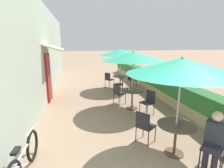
{
  "coord_description": "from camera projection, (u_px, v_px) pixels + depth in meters",
  "views": [
    {
      "loc": [
        -1.13,
        -1.25,
        2.51
      ],
      "look_at": [
        0.15,
        5.11,
        1.0
      ],
      "focal_mm": 28.0,
      "sensor_mm": 36.0,
      "label": 1
    }
  ],
  "objects": [
    {
      "name": "cafe_chair_far_right",
      "position": [
        109.0,
        79.0,
        10.12
      ],
      "size": [
        0.56,
        0.56,
        0.87
      ],
      "rotation": [
        0.0,
        0.0,
        5.44
      ],
      "color": "#232328",
      "rests_on": "ground_plane"
    },
    {
      "name": "cafe_chair_far_left",
      "position": [
        132.0,
        79.0,
        10.09
      ],
      "size": [
        0.47,
        0.47,
        0.87
      ],
      "rotation": [
        0.0,
        0.0,
        3.34
      ],
      "color": "#232328",
      "rests_on": "ground_plane"
    },
    {
      "name": "coffee_cup_near",
      "position": [
        179.0,
        122.0,
        3.95
      ],
      "size": [
        0.07,
        0.07,
        0.09
      ],
      "color": "#B73D3D",
      "rests_on": "patio_table_near"
    },
    {
      "name": "cafe_chair_near_left",
      "position": [
        214.0,
        144.0,
        3.54
      ],
      "size": [
        0.56,
        0.56,
        0.87
      ],
      "rotation": [
        0.0,
        0.0,
        8.52
      ],
      "color": "#232328",
      "rests_on": "ground_plane"
    },
    {
      "name": "patio_table_far",
      "position": [
        120.0,
        79.0,
        9.73
      ],
      "size": [
        0.84,
        0.84,
        0.74
      ],
      "color": "brown",
      "rests_on": "ground_plane"
    },
    {
      "name": "cafe_chair_far_back",
      "position": [
        121.0,
        83.0,
        8.99
      ],
      "size": [
        0.51,
        0.51,
        0.87
      ],
      "rotation": [
        0.0,
        0.0,
        7.53
      ],
      "color": "#232328",
      "rests_on": "ground_plane"
    },
    {
      "name": "patio_umbrella_near",
      "position": [
        182.0,
        66.0,
        3.62
      ],
      "size": [
        2.32,
        2.32,
        2.26
      ],
      "color": "#B7B7BC",
      "rests_on": "ground_plane"
    },
    {
      "name": "seated_patron_near_left",
      "position": [
        214.0,
        139.0,
        3.42
      ],
      "size": [
        0.51,
        0.5,
        1.25
      ],
      "rotation": [
        0.0,
        0.0,
        8.52
      ],
      "color": "#23232D",
      "rests_on": "ground_plane"
    },
    {
      "name": "coffee_cup_far",
      "position": [
        120.0,
        75.0,
        9.83
      ],
      "size": [
        0.07,
        0.07,
        0.09
      ],
      "color": "#B73D3D",
      "rests_on": "patio_table_far"
    },
    {
      "name": "cafe_facade_wall",
      "position": [
        45.0,
        53.0,
        8.04
      ],
      "size": [
        0.98,
        14.98,
        4.2
      ],
      "color": "#B2C1AD",
      "rests_on": "ground_plane"
    },
    {
      "name": "coffee_cup_mid",
      "position": [
        129.0,
        89.0,
        6.73
      ],
      "size": [
        0.07,
        0.07,
        0.09
      ],
      "color": "white",
      "rests_on": "patio_table_mid"
    },
    {
      "name": "patio_table_mid",
      "position": [
        132.0,
        95.0,
        6.78
      ],
      "size": [
        0.84,
        0.84,
        0.74
      ],
      "color": "brown",
      "rests_on": "ground_plane"
    },
    {
      "name": "patio_umbrella_far",
      "position": [
        121.0,
        52.0,
        9.39
      ],
      "size": [
        2.32,
        2.32,
        2.26
      ],
      "color": "#B7B7BC",
      "rests_on": "ground_plane"
    },
    {
      "name": "planter_hedge",
      "position": [
        151.0,
        81.0,
        9.44
      ],
      "size": [
        0.6,
        13.98,
        1.01
      ],
      "color": "tan",
      "rests_on": "ground_plane"
    },
    {
      "name": "patio_table_near",
      "position": [
        176.0,
        132.0,
        3.96
      ],
      "size": [
        0.84,
        0.84,
        0.74
      ],
      "color": "brown",
      "rests_on": "ground_plane"
    },
    {
      "name": "cafe_chair_near_right",
      "position": [
        145.0,
        125.0,
        4.39
      ],
      "size": [
        0.56,
        0.56,
        0.87
      ],
      "rotation": [
        0.0,
        0.0,
        11.66
      ],
      "color": "#232328",
      "rests_on": "ground_plane"
    },
    {
      "name": "patio_umbrella_mid",
      "position": [
        133.0,
        56.0,
        6.45
      ],
      "size": [
        2.32,
        2.32,
        2.26
      ],
      "color": "#B7B7BC",
      "rests_on": "ground_plane"
    },
    {
      "name": "bicycle_leaning",
      "position": [
        24.0,
        160.0,
        3.31
      ],
      "size": [
        0.16,
        1.71,
        0.76
      ],
      "rotation": [
        0.0,
        0.0,
        -0.06
      ],
      "color": "black",
      "rests_on": "ground_plane"
    },
    {
      "name": "cafe_chair_mid_right",
      "position": [
        118.0,
        92.0,
        7.34
      ],
      "size": [
        0.54,
        0.54,
        0.87
      ],
      "rotation": [
        0.0,
        0.0,
        11.45
      ],
      "color": "#232328",
      "rests_on": "ground_plane"
    },
    {
      "name": "cafe_chair_mid_left",
      "position": [
        149.0,
        101.0,
        6.25
      ],
      "size": [
        0.54,
        0.54,
        0.87
      ],
      "rotation": [
        0.0,
        0.0,
        8.31
      ],
      "color": "#232328",
      "rests_on": "ground_plane"
    }
  ]
}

